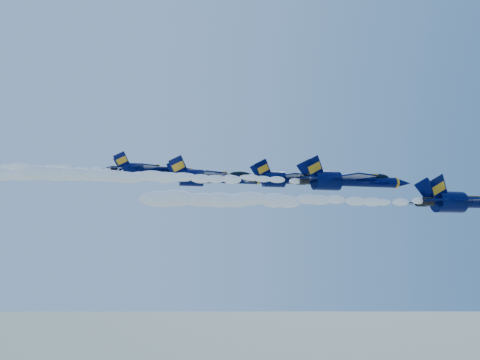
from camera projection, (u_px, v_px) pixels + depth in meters
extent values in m
ellipsoid|color=#020836|center=(449.00, 202.00, 64.91)|extent=(1.72, 2.99, 7.08)
cube|color=#020836|center=(440.00, 205.00, 69.65)|extent=(5.93, 7.03, 0.20)
cube|color=#FFA61C|center=(449.00, 204.00, 70.05)|extent=(2.67, 5.54, 0.11)
cube|color=#020836|center=(438.00, 188.00, 63.44)|extent=(3.60, 1.14, 3.88)
cube|color=#020836|center=(428.00, 190.00, 65.67)|extent=(3.60, 1.14, 3.88)
cylinder|color=black|center=(428.00, 201.00, 63.27)|extent=(1.33, 1.22, 1.22)
cylinder|color=black|center=(421.00, 202.00, 64.65)|extent=(1.33, 1.22, 1.22)
cube|color=#FFA61C|center=(471.00, 196.00, 65.93)|extent=(12.16, 0.39, 0.09)
ellipsoid|color=white|center=(294.00, 200.00, 59.28)|extent=(37.02, 2.16, 1.94)
cylinder|color=#020836|center=(367.00, 182.00, 70.28)|extent=(9.48, 1.58, 1.58)
ellipsoid|color=#020836|center=(326.00, 181.00, 68.65)|extent=(1.64, 2.84, 6.74)
cone|color=#020836|center=(403.00, 183.00, 71.77)|extent=(2.74, 1.58, 1.58)
cylinder|color=#FFA61C|center=(396.00, 183.00, 71.46)|extent=(0.37, 1.64, 1.64)
ellipsoid|color=black|center=(377.00, 177.00, 70.82)|extent=(3.79, 1.23, 1.04)
cube|color=#FFA61C|center=(378.00, 179.00, 70.78)|extent=(4.42, 1.05, 0.19)
cube|color=#020836|center=(352.00, 177.00, 65.08)|extent=(5.65, 6.70, 0.19)
cube|color=#020836|center=(326.00, 184.00, 73.17)|extent=(5.65, 6.70, 0.19)
cube|color=#FFA61C|center=(361.00, 177.00, 65.45)|extent=(2.54, 5.28, 0.11)
cube|color=#FFA61C|center=(335.00, 184.00, 73.54)|extent=(2.54, 5.28, 0.11)
cube|color=#020836|center=(314.00, 168.00, 67.25)|extent=(3.43, 1.08, 3.69)
cube|color=#020836|center=(308.00, 170.00, 69.37)|extent=(3.43, 1.08, 3.69)
cylinder|color=black|center=(305.00, 180.00, 67.09)|extent=(1.26, 1.16, 1.16)
cylinder|color=black|center=(301.00, 181.00, 68.41)|extent=(1.26, 1.16, 1.16)
cube|color=#FFA61C|center=(348.00, 176.00, 69.62)|extent=(11.59, 0.37, 0.08)
ellipsoid|color=white|center=(171.00, 177.00, 63.07)|extent=(37.02, 2.05, 1.85)
cylinder|color=#020836|center=(308.00, 180.00, 74.53)|extent=(8.21, 1.37, 1.37)
ellipsoid|color=#020836|center=(274.00, 179.00, 73.13)|extent=(1.42, 2.46, 5.84)
cone|color=#020836|center=(338.00, 181.00, 75.83)|extent=(2.37, 1.37, 1.37)
cylinder|color=#FFA61C|center=(332.00, 181.00, 75.56)|extent=(0.32, 1.42, 1.42)
ellipsoid|color=black|center=(317.00, 176.00, 75.01)|extent=(3.28, 1.07, 0.90)
cube|color=#FFA61C|center=(317.00, 178.00, 74.97)|extent=(3.83, 0.91, 0.16)
cube|color=#020836|center=(292.00, 176.00, 70.03)|extent=(4.89, 5.80, 0.16)
cube|color=#020836|center=(276.00, 182.00, 77.04)|extent=(4.89, 5.80, 0.16)
cube|color=#FFA61C|center=(300.00, 176.00, 70.35)|extent=(2.20, 4.57, 0.09)
cube|color=#FFA61C|center=(283.00, 182.00, 77.36)|extent=(2.20, 4.57, 0.09)
cube|color=#020836|center=(263.00, 169.00, 71.91)|extent=(2.97, 0.94, 3.20)
cube|color=#020836|center=(260.00, 171.00, 73.75)|extent=(2.97, 0.94, 3.20)
cylinder|color=black|center=(255.00, 178.00, 71.77)|extent=(1.09, 1.00, 1.00)
cylinder|color=black|center=(253.00, 179.00, 72.91)|extent=(1.09, 1.00, 1.00)
cube|color=#FFA61C|center=(292.00, 175.00, 73.96)|extent=(10.04, 0.32, 0.07)
ellipsoid|color=white|center=(128.00, 176.00, 67.68)|extent=(37.02, 1.78, 1.60)
cylinder|color=#020836|center=(230.00, 179.00, 76.77)|extent=(9.19, 1.53, 1.53)
ellipsoid|color=#020836|center=(191.00, 178.00, 75.19)|extent=(1.59, 2.76, 6.54)
cone|color=#020836|center=(265.00, 180.00, 78.21)|extent=(2.66, 1.53, 1.53)
cylinder|color=#FFA61C|center=(258.00, 180.00, 77.91)|extent=(0.36, 1.59, 1.59)
ellipsoid|color=black|center=(240.00, 175.00, 77.29)|extent=(3.68, 1.20, 1.01)
cube|color=#FFA61C|center=(240.00, 176.00, 77.25)|extent=(4.29, 1.02, 0.18)
cube|color=#020836|center=(207.00, 174.00, 71.72)|extent=(5.48, 6.49, 0.18)
cube|color=#020836|center=(199.00, 181.00, 79.57)|extent=(5.48, 6.49, 0.18)
cube|color=#FFA61C|center=(216.00, 174.00, 72.08)|extent=(2.46, 5.12, 0.10)
cube|color=#FFA61C|center=(207.00, 181.00, 79.93)|extent=(2.46, 5.12, 0.10)
cube|color=#020836|center=(178.00, 166.00, 73.83)|extent=(3.33, 1.05, 3.58)
cube|color=#020836|center=(177.00, 169.00, 75.89)|extent=(3.33, 1.05, 3.58)
cylinder|color=black|center=(169.00, 177.00, 73.67)|extent=(1.23, 1.12, 1.12)
cylinder|color=black|center=(169.00, 178.00, 74.95)|extent=(1.23, 1.12, 1.12)
cube|color=#FFA61C|center=(212.00, 173.00, 76.13)|extent=(11.24, 0.36, 0.08)
ellipsoid|color=white|center=(41.00, 174.00, 69.64)|extent=(37.02, 1.99, 1.79)
cylinder|color=#020836|center=(167.00, 171.00, 84.13)|extent=(8.39, 1.40, 1.40)
ellipsoid|color=#020836|center=(133.00, 170.00, 82.69)|extent=(1.45, 2.52, 5.97)
cone|color=#020836|center=(196.00, 172.00, 85.45)|extent=(2.42, 1.40, 1.40)
cylinder|color=#FFA61C|center=(190.00, 172.00, 85.18)|extent=(0.33, 1.45, 1.45)
ellipsoid|color=black|center=(176.00, 168.00, 84.61)|extent=(3.36, 1.09, 0.92)
cube|color=#FFA61C|center=(176.00, 169.00, 84.57)|extent=(3.91, 0.93, 0.17)
cube|color=#020836|center=(144.00, 167.00, 79.53)|extent=(5.00, 5.92, 0.17)
cube|color=#020836|center=(142.00, 173.00, 86.69)|extent=(5.00, 5.92, 0.17)
cube|color=#FFA61C|center=(152.00, 167.00, 79.86)|extent=(2.25, 4.67, 0.09)
cube|color=#FFA61C|center=(149.00, 173.00, 87.02)|extent=(2.25, 4.67, 0.09)
cube|color=#020836|center=(122.00, 161.00, 81.45)|extent=(3.04, 0.96, 3.27)
cube|color=#020836|center=(122.00, 162.00, 83.33)|extent=(3.04, 0.96, 3.27)
cylinder|color=black|center=(114.00, 169.00, 81.31)|extent=(1.12, 1.03, 1.03)
cylinder|color=black|center=(114.00, 170.00, 82.47)|extent=(1.12, 1.03, 1.03)
cube|color=#FFA61C|center=(151.00, 166.00, 83.55)|extent=(10.25, 0.33, 0.07)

